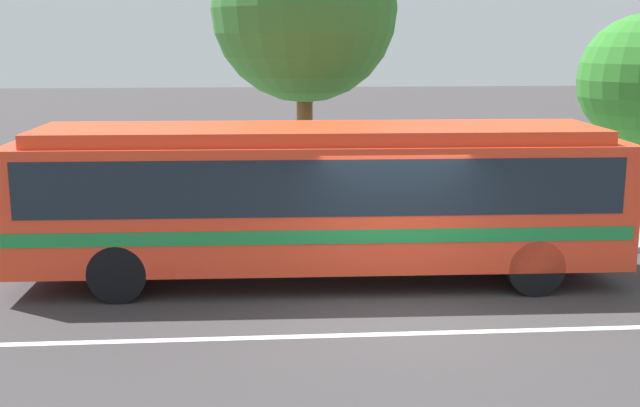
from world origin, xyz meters
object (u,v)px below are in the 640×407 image
Objects in this scene: transit_bus at (320,192)px; pedestrian_waiting_near_sign at (297,200)px; street_tree_near_stop at (304,10)px; bus_stop_sign at (541,170)px.

pedestrian_waiting_near_sign is (-0.32, 2.16, -0.58)m from transit_bus.
transit_bus is at bearing -89.18° from street_tree_near_stop.
pedestrian_waiting_near_sign is 0.68× the size of bus_stop_sign.
street_tree_near_stop reaches higher than bus_stop_sign.
pedestrian_waiting_near_sign is at bearing 98.39° from transit_bus.
transit_bus reaches higher than pedestrian_waiting_near_sign.
transit_bus reaches higher than bus_stop_sign.
transit_bus is 5.18m from bus_stop_sign.
transit_bus is 2.26m from pedestrian_waiting_near_sign.
bus_stop_sign reaches higher than pedestrian_waiting_near_sign.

